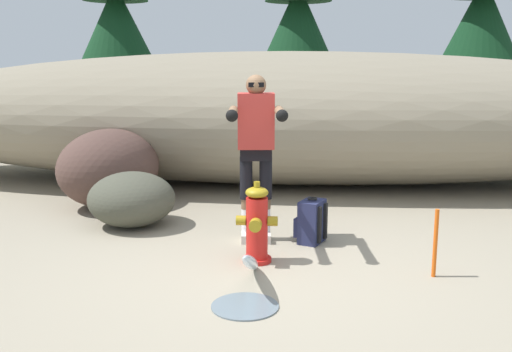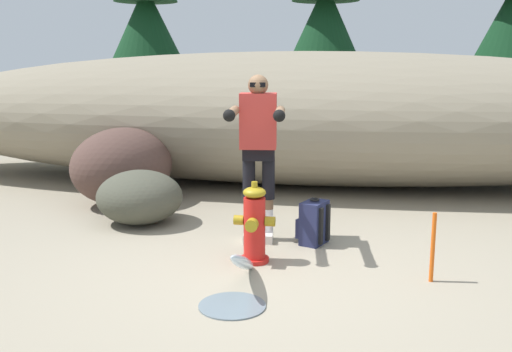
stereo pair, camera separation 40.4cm
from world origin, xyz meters
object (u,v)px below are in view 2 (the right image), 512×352
utility_worker (258,137)px  spare_backpack (314,223)px  survey_stake (433,247)px  boulder_large (140,197)px  fire_hydrant (254,225)px  boulder_mid (123,166)px

utility_worker → spare_backpack: (0.56, 0.03, -0.87)m
survey_stake → boulder_large: bearing=156.8°
fire_hydrant → boulder_mid: boulder_mid is taller
utility_worker → survey_stake: (1.62, -0.85, -0.78)m
spare_backpack → boulder_mid: size_ratio=0.33×
utility_worker → boulder_mid: utility_worker is taller
spare_backpack → survey_stake: 1.37m
boulder_mid → survey_stake: 4.22m
boulder_mid → survey_stake: bearing=-31.2°
fire_hydrant → boulder_large: 1.85m
boulder_mid → utility_worker: bearing=-33.9°
utility_worker → spare_backpack: size_ratio=3.61×
fire_hydrant → spare_backpack: bearing=51.9°
boulder_large → fire_hydrant: bearing=-35.4°
fire_hydrant → spare_backpack: size_ratio=1.61×
utility_worker → spare_backpack: bearing=87.2°
spare_backpack → boulder_mid: bearing=-4.7°
fire_hydrant → boulder_mid: (-2.05, 1.94, 0.14)m
spare_backpack → survey_stake: size_ratio=0.78×
fire_hydrant → survey_stake: bearing=-8.7°
fire_hydrant → survey_stake: (1.55, -0.24, -0.05)m
utility_worker → spare_backpack: utility_worker is taller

